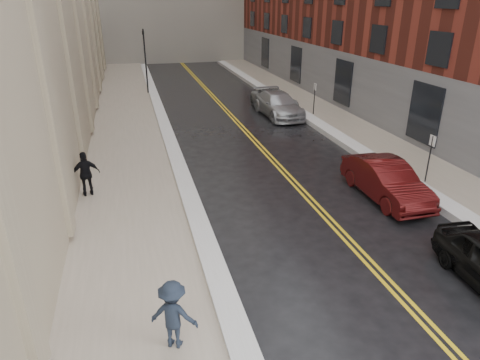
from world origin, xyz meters
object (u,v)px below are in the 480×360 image
car_silver_far (274,100)px  pedestrian_c (86,174)px  pedestrian_b (173,315)px  car_maroon (386,180)px  car_silver_near (278,105)px

car_silver_far → pedestrian_c: (-12.01, -12.22, 0.37)m
pedestrian_b → car_silver_far: bearing=-89.5°
pedestrian_b → pedestrian_c: size_ratio=0.93×
car_silver_far → pedestrian_b: bearing=-116.5°
car_maroon → pedestrian_c: pedestrian_c is taller
car_maroon → pedestrian_c: (-11.55, 2.96, 0.29)m
car_maroon → pedestrian_b: pedestrian_b is taller
car_maroon → car_silver_near: car_silver_near is taller
car_silver_far → pedestrian_b: pedestrian_b is taller
car_silver_near → car_silver_far: (0.33, 1.83, -0.10)m
car_silver_near → pedestrian_b: bearing=-117.2°
car_maroon → pedestrian_b: bearing=-146.9°
car_silver_near → car_maroon: bearing=-92.3°
car_maroon → pedestrian_c: 11.93m
car_silver_near → car_silver_far: 1.86m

